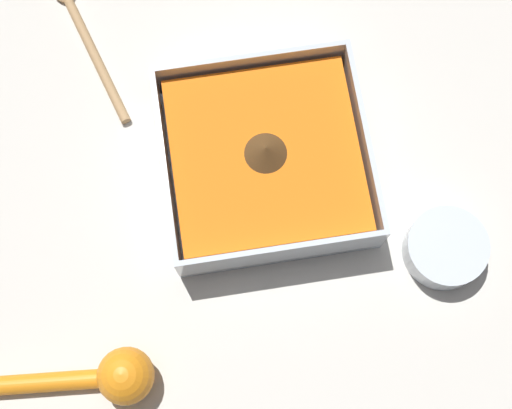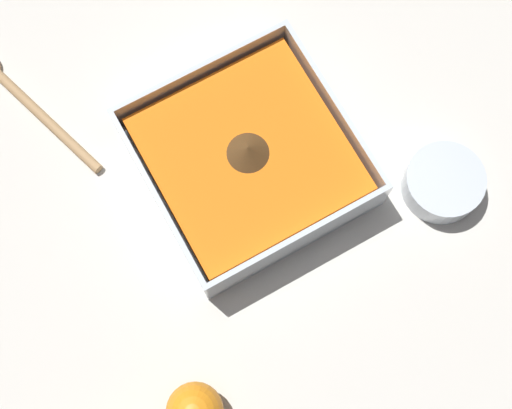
% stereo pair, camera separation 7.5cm
% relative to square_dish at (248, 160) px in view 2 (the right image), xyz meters
% --- Properties ---
extents(ground_plane, '(4.00, 4.00, 0.00)m').
position_rel_square_dish_xyz_m(ground_plane, '(-0.02, -0.01, -0.03)').
color(ground_plane, beige).
extents(square_dish, '(0.23, 0.23, 0.07)m').
position_rel_square_dish_xyz_m(square_dish, '(0.00, 0.00, 0.00)').
color(square_dish, silver).
rests_on(square_dish, ground_plane).
extents(spice_bowl, '(0.09, 0.09, 0.04)m').
position_rel_square_dish_xyz_m(spice_bowl, '(0.18, -0.13, -0.01)').
color(spice_bowl, silver).
rests_on(spice_bowl, ground_plane).
extents(wooden_spoon, '(0.09, 0.22, 0.01)m').
position_rel_square_dish_xyz_m(wooden_spoon, '(-0.19, 0.20, -0.02)').
color(wooden_spoon, tan).
rests_on(wooden_spoon, ground_plane).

